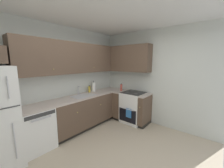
# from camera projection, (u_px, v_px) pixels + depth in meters

# --- Properties ---
(ground_plane) EXTENTS (3.87, 3.31, 0.02)m
(ground_plane) POSITION_uv_depth(u_px,v_px,m) (110.00, 158.00, 2.56)
(ground_plane) COLOR #BCAD93
(wall_back) EXTENTS (3.97, 0.05, 2.67)m
(wall_back) POSITION_uv_depth(u_px,v_px,m) (59.00, 80.00, 3.40)
(wall_back) COLOR silver
(wall_back) RESTS_ON ground_plane
(wall_right) EXTENTS (0.05, 3.41, 2.67)m
(wall_right) POSITION_uv_depth(u_px,v_px,m) (155.00, 78.00, 3.82)
(wall_right) COLOR silver
(wall_right) RESTS_ON ground_plane
(ceiling) EXTENTS (3.97, 3.41, 0.05)m
(ceiling) POSITION_uv_depth(u_px,v_px,m) (109.00, 4.00, 2.12)
(ceiling) COLOR white
(dishwasher) EXTENTS (0.60, 0.63, 0.86)m
(dishwasher) POSITION_uv_depth(u_px,v_px,m) (36.00, 129.00, 2.78)
(dishwasher) COLOR white
(dishwasher) RESTS_ON ground_plane
(lower_cabinets_back) EXTENTS (1.78, 0.62, 0.86)m
(lower_cabinets_back) POSITION_uv_depth(u_px,v_px,m) (83.00, 112.00, 3.68)
(lower_cabinets_back) COLOR brown
(lower_cabinets_back) RESTS_ON ground_plane
(countertop_back) EXTENTS (2.98, 0.60, 0.03)m
(countertop_back) POSITION_uv_depth(u_px,v_px,m) (82.00, 96.00, 3.61)
(countertop_back) COLOR #B7A89E
(countertop_back) RESTS_ON lower_cabinets_back
(lower_cabinets_right) EXTENTS (0.62, 1.03, 0.86)m
(lower_cabinets_right) POSITION_uv_depth(u_px,v_px,m) (129.00, 107.00, 4.12)
(lower_cabinets_right) COLOR brown
(lower_cabinets_right) RESTS_ON ground_plane
(countertop_right) EXTENTS (0.60, 1.03, 0.03)m
(countertop_right) POSITION_uv_depth(u_px,v_px,m) (130.00, 93.00, 4.04)
(countertop_right) COLOR #B7A89E
(countertop_right) RESTS_ON lower_cabinets_right
(oven_range) EXTENTS (0.68, 0.62, 1.05)m
(oven_range) POSITION_uv_depth(u_px,v_px,m) (133.00, 107.00, 4.04)
(oven_range) COLOR white
(oven_range) RESTS_ON ground_plane
(upper_cabinets_back) EXTENTS (2.66, 0.34, 0.77)m
(upper_cabinets_back) POSITION_uv_depth(u_px,v_px,m) (72.00, 58.00, 3.41)
(upper_cabinets_back) COLOR brown
(upper_cabinets_right) EXTENTS (0.32, 1.57, 0.77)m
(upper_cabinets_right) POSITION_uv_depth(u_px,v_px,m) (126.00, 59.00, 4.14)
(upper_cabinets_right) COLOR brown
(sink) EXTENTS (0.61, 0.40, 0.10)m
(sink) POSITION_uv_depth(u_px,v_px,m) (84.00, 97.00, 3.61)
(sink) COLOR #B7B7BC
(sink) RESTS_ON countertop_back
(faucet) EXTENTS (0.07, 0.16, 0.23)m
(faucet) POSITION_uv_depth(u_px,v_px,m) (79.00, 90.00, 3.72)
(faucet) COLOR silver
(faucet) RESTS_ON countertop_back
(soap_bottle) EXTENTS (0.07, 0.07, 0.21)m
(soap_bottle) POSITION_uv_depth(u_px,v_px,m) (89.00, 89.00, 4.02)
(soap_bottle) COLOR gold
(soap_bottle) RESTS_ON countertop_back
(paper_towel_roll) EXTENTS (0.11, 0.11, 0.33)m
(paper_towel_roll) POSITION_uv_depth(u_px,v_px,m) (94.00, 87.00, 4.11)
(paper_towel_roll) COLOR white
(paper_towel_roll) RESTS_ON countertop_back
(oil_bottle) EXTENTS (0.07, 0.07, 0.22)m
(oil_bottle) POSITION_uv_depth(u_px,v_px,m) (121.00, 87.00, 4.22)
(oil_bottle) COLOR #BF4C3F
(oil_bottle) RESTS_ON countertop_right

